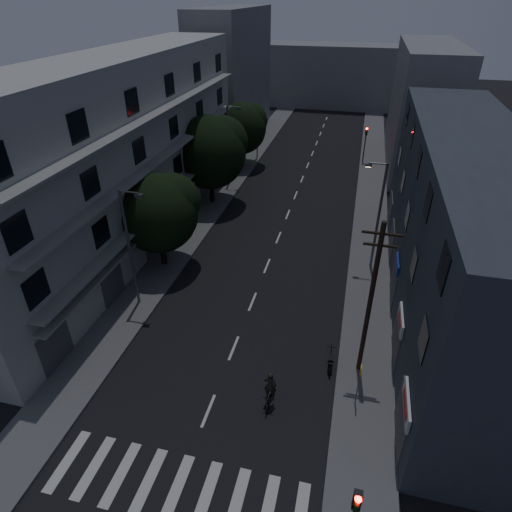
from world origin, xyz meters
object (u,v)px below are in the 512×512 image
at_px(motorcycle, 330,361).
at_px(bus_stop_sign, 359,378).
at_px(utility_pole, 371,300).
at_px(cyclist, 270,393).

bearing_deg(motorcycle, bus_stop_sign, -60.87).
height_order(utility_pole, motorcycle, utility_pole).
xyz_separation_m(utility_pole, motorcycle, (-1.53, -0.15, -4.43)).
relative_size(motorcycle, cyclist, 0.79).
height_order(motorcycle, cyclist, cyclist).
bearing_deg(motorcycle, utility_pole, 1.83).
relative_size(bus_stop_sign, motorcycle, 1.47).
distance_m(utility_pole, motorcycle, 4.69).
xyz_separation_m(utility_pole, bus_stop_sign, (-0.08, -2.41, -2.98)).
height_order(bus_stop_sign, motorcycle, bus_stop_sign).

